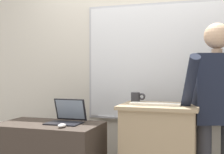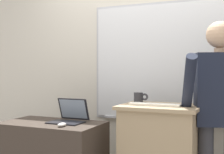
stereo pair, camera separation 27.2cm
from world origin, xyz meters
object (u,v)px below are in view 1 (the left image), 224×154
(wireless_keyboard, at_px, (155,104))
(laptop, at_px, (67,115))
(computer_mouse_by_laptop, at_px, (62,126))
(person_presenter, at_px, (217,105))
(coffee_mug, at_px, (136,97))

(wireless_keyboard, bearing_deg, laptop, -177.20)
(laptop, distance_m, computer_mouse_by_laptop, 0.26)
(person_presenter, relative_size, coffee_mug, 11.92)
(coffee_mug, bearing_deg, person_presenter, -7.62)
(person_presenter, bearing_deg, wireless_keyboard, -179.47)
(computer_mouse_by_laptop, distance_m, coffee_mug, 0.78)
(computer_mouse_by_laptop, bearing_deg, laptop, 105.12)
(laptop, bearing_deg, person_presenter, 8.62)
(wireless_keyboard, distance_m, computer_mouse_by_laptop, 0.82)
(computer_mouse_by_laptop, bearing_deg, wireless_keyboard, 20.78)
(person_presenter, height_order, wireless_keyboard, person_presenter)
(wireless_keyboard, xyz_separation_m, coffee_mug, (-0.23, 0.26, 0.04))
(laptop, xyz_separation_m, wireless_keyboard, (0.82, 0.04, 0.13))
(laptop, bearing_deg, computer_mouse_by_laptop, -74.88)
(wireless_keyboard, height_order, coffee_mug, coffee_mug)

